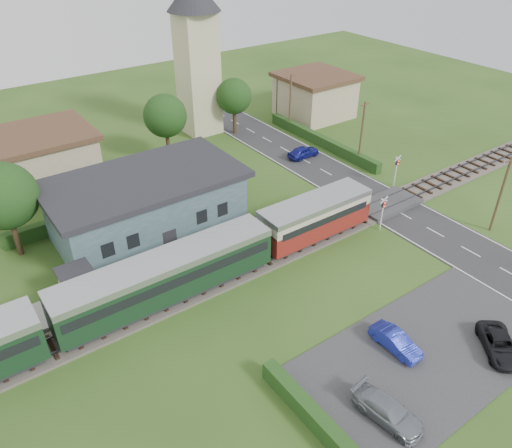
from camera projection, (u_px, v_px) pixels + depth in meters
ground at (321, 253)px, 40.63m from camera, size 120.00×120.00×0.00m
railway_track at (306, 240)px, 41.94m from camera, size 76.00×3.20×0.49m
road at (404, 215)px, 45.48m from camera, size 6.00×70.00×0.05m
car_park at (430, 351)px, 31.67m from camera, size 17.00×9.00×0.08m
crossing_deck at (387, 204)px, 46.74m from camera, size 6.20×3.40×0.45m
platform at (182, 262)px, 39.21m from camera, size 30.00×3.00×0.45m
equipment_hut at (78, 285)px, 34.49m from camera, size 2.30×2.30×2.55m
station_building at (147, 204)px, 41.83m from camera, size 16.00×9.00×5.30m
train at (124, 294)px, 33.08m from camera, size 43.20×2.90×3.40m
church_tower at (196, 46)px, 56.68m from camera, size 6.00×6.00×17.60m
house_west at (39, 159)px, 48.94m from camera, size 10.80×8.80×5.50m
house_east at (315, 95)px, 65.27m from camera, size 8.80×8.80×5.50m
hedge_carpark at (318, 421)px, 26.74m from camera, size 0.80×9.00×1.20m
hedge_roadside at (321, 141)px, 58.17m from camera, size 0.80×18.00×1.20m
hedge_station at (128, 203)px, 46.03m from camera, size 22.00×0.80×1.30m
tree_a at (3, 196)px, 37.57m from camera, size 5.20×5.20×8.00m
tree_b at (165, 116)px, 52.68m from camera, size 4.60×4.60×7.34m
tree_c at (234, 96)px, 59.11m from camera, size 4.20×4.20×6.78m
utility_pole_b at (501, 194)px, 41.46m from camera, size 1.40×0.22×7.00m
utility_pole_c at (362, 133)px, 52.41m from camera, size 1.40×0.22×7.00m
utility_pole_d at (290, 102)px, 60.63m from camera, size 1.40×0.22×7.00m
crossing_signal_near at (383, 209)px, 42.30m from camera, size 0.84×0.28×3.28m
crossing_signal_far at (397, 166)px, 49.09m from camera, size 0.84×0.28×3.28m
streetlamp_east at (277, 93)px, 65.25m from camera, size 0.30×0.30×5.15m
car_on_road at (303, 152)px, 55.39m from camera, size 3.78×1.58×1.28m
car_park_blue at (395, 341)px, 31.52m from camera, size 1.29×3.58×1.18m
car_park_silver at (388, 411)px, 27.19m from camera, size 2.28×4.37×1.21m
car_park_dark at (500, 345)px, 31.31m from camera, size 3.95×4.34×1.12m
pedestrian_near at (270, 219)px, 42.57m from camera, size 0.73×0.62×1.70m
pedestrian_far at (97, 285)px, 35.02m from camera, size 0.75×0.94×1.89m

